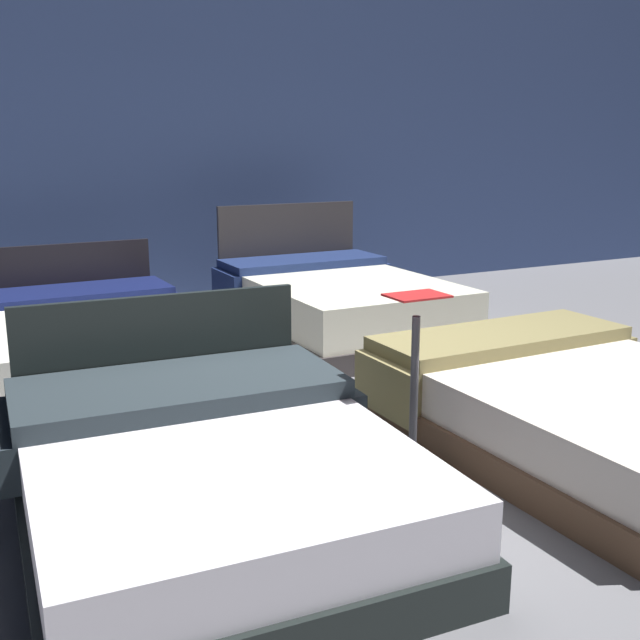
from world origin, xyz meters
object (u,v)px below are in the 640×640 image
(bed_1, at_px, (585,408))
(price_sign, at_px, (414,408))
(bed_0, at_px, (210,473))
(bed_3, at_px, (337,303))
(bed_2, at_px, (88,339))

(bed_1, relative_size, price_sign, 2.38)
(bed_1, height_order, price_sign, price_sign)
(bed_0, height_order, bed_3, bed_3)
(bed_1, bearing_deg, bed_2, 127.35)
(bed_1, distance_m, bed_3, 2.79)
(bed_0, relative_size, price_sign, 2.23)
(bed_2, height_order, price_sign, price_sign)
(bed_3, relative_size, price_sign, 2.36)
(bed_1, xyz_separation_m, bed_2, (-2.12, 2.72, 0.01))
(bed_2, distance_m, price_sign, 2.82)
(bed_3, bearing_deg, price_sign, -111.09)
(bed_0, bearing_deg, bed_2, 93.45)
(bed_0, bearing_deg, price_sign, 4.69)
(bed_3, bearing_deg, bed_1, -89.80)
(price_sign, bearing_deg, bed_1, -6.73)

